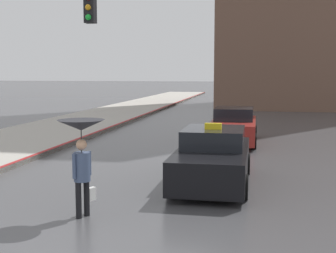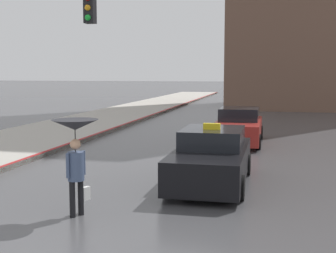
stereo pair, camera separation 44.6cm
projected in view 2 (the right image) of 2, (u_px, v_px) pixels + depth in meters
name	position (u px, v px, depth m)	size (l,w,h in m)	color
taxi	(212.00, 159.00, 12.37)	(1.91, 4.49, 1.63)	black
sedan_red	(239.00, 127.00, 19.58)	(1.91, 4.57, 1.48)	maroon
pedestrian_with_umbrella	(75.00, 142.00, 9.50)	(0.96, 0.96, 2.01)	black
traffic_light	(20.00, 43.00, 13.16)	(3.92, 0.38, 5.37)	black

